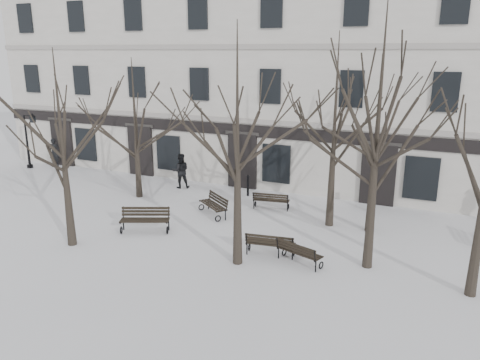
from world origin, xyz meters
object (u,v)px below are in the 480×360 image
Objects in this scene: tree_1 at (237,119)px; bench_2 at (299,252)px; bench_1 at (270,243)px; bench_3 at (214,204)px; tree_0 at (60,126)px; bench_4 at (271,200)px; bench_0 at (145,219)px; tree_2 at (380,107)px; lamp_post at (29,137)px.

bench_2 is (1.95, 0.77, -4.57)m from tree_1.
bench_3 reaches higher than bench_1.
tree_0 reaches higher than bench_4.
tree_0 reaches higher than bench_0.
tree_0 is 6.51m from tree_1.
bench_4 is (-5.08, 4.26, -4.98)m from tree_2.
tree_0 is 9.70m from bench_4.
tree_0 is 0.90× the size of tree_1.
tree_2 reaches higher than bench_2.
lamp_post is (-12.66, 5.96, 1.46)m from bench_0.
bench_3 reaches higher than bench_4.
tree_2 is 22.43m from lamp_post.
tree_0 is 2.09× the size of lamp_post.
bench_3 is at bearing -15.09° from bench_2.
bench_4 is at bearing 99.08° from tree_1.
bench_3 reaches higher than bench_2.
bench_0 is at bearing -82.72° from bench_3.
lamp_post is at bearing 0.38° from bench_2.
tree_0 reaches higher than bench_2.
lamp_post is at bearing 143.00° from tree_0.
tree_1 is 0.92× the size of tree_2.
bench_0 is (-8.79, -0.38, -4.90)m from tree_2.
tree_2 is at bearing -14.57° from lamp_post.
bench_2 is (1.13, -0.24, -0.03)m from bench_1.
bench_4 is at bearing 77.16° from bench_3.
bench_2 is 20.33m from lamp_post.
bench_2 is at bearing -160.79° from tree_2.
tree_1 is at bearing -37.86° from bench_0.
bench_3 is at bearing 36.45° from bench_0.
bench_0 is 1.13× the size of bench_1.
bench_1 is 1.05× the size of bench_2.
tree_1 is at bearing -159.65° from tree_2.
tree_2 is 8.29m from bench_4.
bench_1 is 4.88m from bench_3.
tree_2 is at bearing 14.05° from tree_0.
bench_3 is (-2.98, 4.06, -4.52)m from tree_1.
tree_0 is 4.17× the size of bench_4.
bench_4 is (-0.93, 5.80, -4.57)m from tree_1.
bench_2 is at bearing 12.65° from tree_0.
tree_2 is 4.79× the size of bench_3.
lamp_post is (-21.45, 5.58, -3.44)m from tree_2.
tree_0 reaches higher than bench_1.
lamp_post reaches higher than bench_4.
bench_3 is at bearing -47.42° from bench_1.
bench_1 is at bearing 16.29° from tree_0.
bench_0 is 1.13× the size of bench_3.
tree_2 reaches higher than tree_0.
tree_2 is 5.50m from bench_2.
tree_0 reaches higher than bench_3.
bench_0 is at bearing -25.21° from lamp_post.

